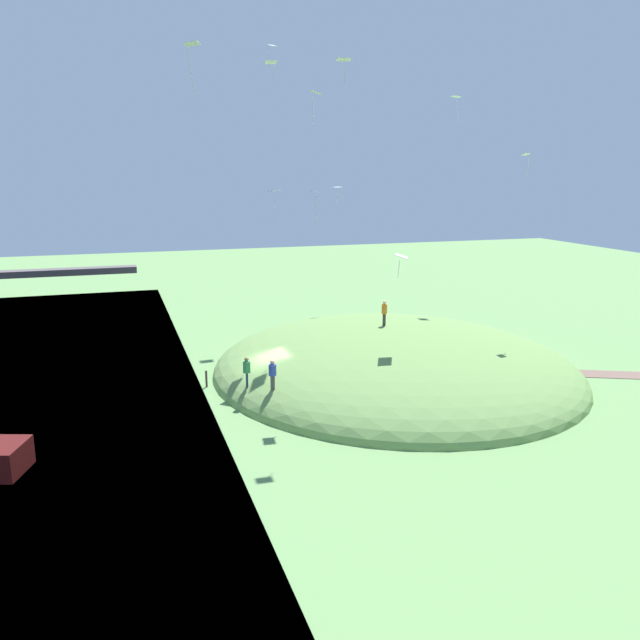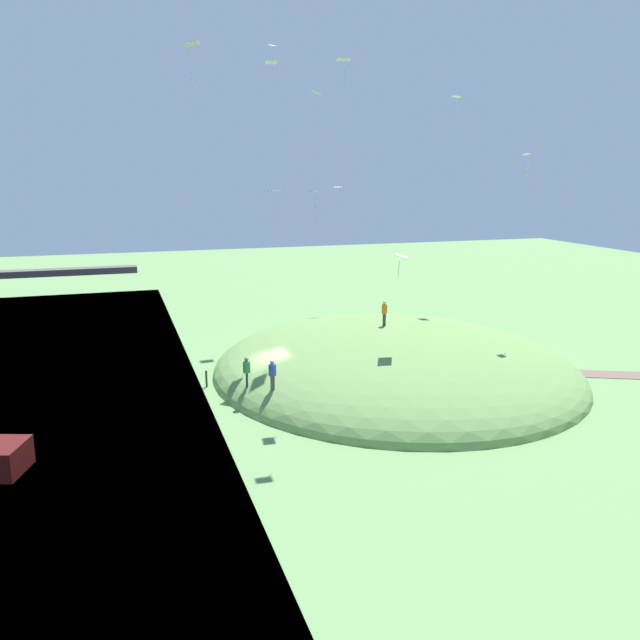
{
  "view_description": "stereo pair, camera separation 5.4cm",
  "coord_description": "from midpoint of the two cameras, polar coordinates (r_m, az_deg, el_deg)",
  "views": [
    {
      "loc": [
        -9.29,
        -39.69,
        13.78
      ],
      "look_at": [
        3.35,
        -0.66,
        4.46
      ],
      "focal_mm": 36.31,
      "sensor_mm": 36.0,
      "label": 1
    },
    {
      "loc": [
        -9.24,
        -39.71,
        13.78
      ],
      "look_at": [
        3.35,
        -0.66,
        4.46
      ],
      "focal_mm": 36.31,
      "sensor_mm": 36.0,
      "label": 2
    }
  ],
  "objects": [
    {
      "name": "ground_plane",
      "position": [
        43.03,
        -4.5,
        -5.92
      ],
      "size": [
        160.0,
        160.0,
        0.0
      ],
      "primitive_type": "plane",
      "color": "#638D50"
    },
    {
      "name": "grass_hill",
      "position": [
        46.53,
        6.54,
        -4.51
      ],
      "size": [
        25.5,
        27.67,
        6.08
      ],
      "primitive_type": "ellipsoid",
      "color": "#698E4A",
      "rests_on": "ground_plane"
    },
    {
      "name": "dirt_path",
      "position": [
        50.02,
        25.16,
        -4.42
      ],
      "size": [
        12.17,
        6.91,
        0.04
      ],
      "primitive_type": "cube",
      "rotation": [
        0.0,
        0.0,
        -0.44
      ],
      "color": "brown",
      "rests_on": "ground_plane"
    },
    {
      "name": "person_near_shore",
      "position": [
        46.73,
        5.73,
        0.9
      ],
      "size": [
        0.48,
        0.48,
        1.84
      ],
      "rotation": [
        0.0,
        0.0,
        2.88
      ],
      "color": "#3D3529",
      "rests_on": "grass_hill"
    },
    {
      "name": "person_on_hilltop",
      "position": [
        39.27,
        -6.44,
        -4.23
      ],
      "size": [
        0.53,
        0.53,
        1.85
      ],
      "rotation": [
        0.0,
        0.0,
        4.49
      ],
      "color": "navy",
      "rests_on": "grass_hill"
    },
    {
      "name": "person_watching_kites",
      "position": [
        37.81,
        -4.18,
        -4.52
      ],
      "size": [
        0.58,
        0.58,
        1.78
      ],
      "rotation": [
        0.0,
        0.0,
        2.77
      ],
      "color": "#544D4B",
      "rests_on": "grass_hill"
    },
    {
      "name": "kite_0",
      "position": [
        37.63,
        -0.3,
        11.07
      ],
      "size": [
        0.73,
        0.97,
        1.87
      ],
      "color": "white"
    },
    {
      "name": "kite_1",
      "position": [
        51.51,
        -4.26,
        22.81
      ],
      "size": [
        0.75,
        0.64,
        1.66
      ],
      "color": "white"
    },
    {
      "name": "kite_2",
      "position": [
        45.72,
        -0.37,
        19.3
      ],
      "size": [
        1.14,
        1.35,
        2.38
      ],
      "color": "white"
    },
    {
      "name": "kite_3",
      "position": [
        33.43,
        -11.19,
        22.52
      ],
      "size": [
        0.9,
        1.09,
        2.3
      ],
      "color": "white"
    },
    {
      "name": "kite_4",
      "position": [
        43.55,
        -4.15,
        11.19
      ],
      "size": [
        1.27,
        1.29,
        1.95
      ],
      "color": "white"
    },
    {
      "name": "kite_5",
      "position": [
        47.37,
        17.75,
        13.56
      ],
      "size": [
        0.72,
        0.61,
        1.58
      ],
      "color": "white"
    },
    {
      "name": "kite_6",
      "position": [
        56.78,
        1.56,
        11.51
      ],
      "size": [
        0.84,
        0.98,
        1.71
      ],
      "color": "silver"
    },
    {
      "name": "kite_7",
      "position": [
        41.06,
        7.22,
        5.55
      ],
      "size": [
        1.21,
        1.4,
        1.48
      ],
      "color": "silver"
    },
    {
      "name": "kite_8",
      "position": [
        36.83,
        2.15,
        21.86
      ],
      "size": [
        0.81,
        0.58,
        1.31
      ],
      "color": "silver"
    },
    {
      "name": "kite_9",
      "position": [
        57.99,
        11.96,
        18.6
      ],
      "size": [
        0.85,
        1.1,
        2.07
      ],
      "color": "white"
    },
    {
      "name": "kite_10",
      "position": [
        57.87,
        -4.3,
        21.68
      ],
      "size": [
        1.05,
        0.76,
        1.23
      ],
      "color": "white"
    },
    {
      "name": "mooring_post",
      "position": [
        43.4,
        -9.94,
        -5.14
      ],
      "size": [
        0.14,
        0.14,
        1.11
      ],
      "primitive_type": "cylinder",
      "color": "#513B36",
      "rests_on": "ground_plane"
    }
  ]
}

